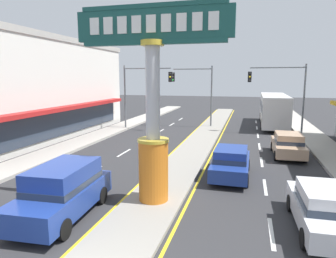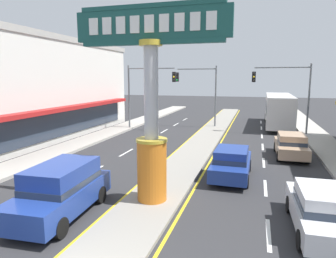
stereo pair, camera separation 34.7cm
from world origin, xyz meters
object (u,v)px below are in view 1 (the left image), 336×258
at_px(storefront_left, 14,89).
at_px(traffic_light_median_far, 197,86).
at_px(sedan_near_left_lane, 288,144).
at_px(sedan_far_left_oncoming, 231,162).
at_px(traffic_light_right_side, 283,87).
at_px(district_sign, 153,110).
at_px(traffic_light_left_side, 142,86).
at_px(suv_mid_left_lane, 63,190).
at_px(bus_far_right_lane, 274,108).
at_px(sedan_near_right_lane, 325,208).

xyz_separation_m(storefront_left, traffic_light_median_far, (13.61, 9.69, 0.06)).
relative_size(sedan_near_left_lane, sedan_far_left_oncoming, 1.00).
height_order(storefront_left, traffic_light_right_side, storefront_left).
distance_m(district_sign, traffic_light_median_far, 19.78).
bearing_deg(traffic_light_median_far, traffic_light_right_side, -16.28).
bearing_deg(traffic_light_left_side, suv_mid_left_lane, -79.05).
xyz_separation_m(traffic_light_left_side, traffic_light_right_side, (12.79, 0.84, 0.00)).
relative_size(traffic_light_right_side, suv_mid_left_lane, 1.32).
bearing_deg(sedan_near_left_lane, traffic_light_right_side, 87.98).
bearing_deg(district_sign, suv_mid_left_lane, -144.74).
bearing_deg(bus_far_right_lane, sedan_near_left_lane, -90.00).
distance_m(traffic_light_median_far, suv_mid_left_lane, 21.97).
height_order(district_sign, traffic_light_right_side, district_sign).
height_order(traffic_light_left_side, sedan_near_left_lane, traffic_light_left_side).
distance_m(storefront_left, traffic_light_right_side, 22.83).
xyz_separation_m(district_sign, sedan_near_right_lane, (6.11, -0.77, -3.00)).
height_order(traffic_light_right_side, suv_mid_left_lane, traffic_light_right_side).
height_order(sedan_near_right_lane, suv_mid_left_lane, suv_mid_left_lane).
bearing_deg(district_sign, sedan_near_right_lane, -7.14).
height_order(traffic_light_median_far, suv_mid_left_lane, traffic_light_median_far).
distance_m(storefront_left, sedan_near_right_lane, 24.14).
xyz_separation_m(traffic_light_median_far, sedan_near_left_lane, (7.72, -10.43, -3.41)).
xyz_separation_m(traffic_light_left_side, bus_far_right_lane, (12.50, 6.03, -2.38)).
bearing_deg(sedan_near_right_lane, sedan_far_left_oncoming, 124.20).
bearing_deg(suv_mid_left_lane, traffic_light_left_side, 100.95).
bearing_deg(suv_mid_left_lane, district_sign, 35.26).
bearing_deg(sedan_near_right_lane, traffic_light_left_side, 125.86).
height_order(traffic_light_median_far, sedan_near_right_lane, traffic_light_median_far).
relative_size(bus_far_right_lane, sedan_near_left_lane, 2.60).
distance_m(storefront_left, suv_mid_left_lane, 17.56).
bearing_deg(bus_far_right_lane, storefront_left, -149.56).
height_order(district_sign, traffic_light_median_far, district_sign).
distance_m(district_sign, bus_far_right_lane, 23.45).
xyz_separation_m(sedan_near_right_lane, sedan_near_left_lane, (-0.00, 10.05, 0.00)).
height_order(sedan_near_right_lane, sedan_near_left_lane, same).
relative_size(traffic_light_right_side, sedan_near_left_lane, 1.44).
xyz_separation_m(traffic_light_median_far, suv_mid_left_lane, (-1.20, -21.70, -3.21)).
bearing_deg(sedan_far_left_oncoming, traffic_light_left_side, 126.49).
relative_size(traffic_light_right_side, sedan_near_right_lane, 1.43).
bearing_deg(traffic_light_right_side, district_sign, -110.20).
bearing_deg(sedan_near_right_lane, district_sign, 172.86).
bearing_deg(traffic_light_median_far, district_sign, -85.32).
distance_m(bus_far_right_lane, sedan_far_left_oncoming, 18.79).
bearing_deg(bus_far_right_lane, district_sign, -105.15).
bearing_deg(district_sign, storefront_left, 146.63).
bearing_deg(traffic_light_left_side, traffic_light_right_side, 3.78).
distance_m(district_sign, sedan_near_left_lane, 11.51).
height_order(traffic_light_right_side, traffic_light_median_far, same).
xyz_separation_m(traffic_light_median_far, sedan_far_left_oncoming, (4.42, -15.62, -3.41)).
xyz_separation_m(storefront_left, traffic_light_left_side, (8.83, 6.50, 0.11)).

